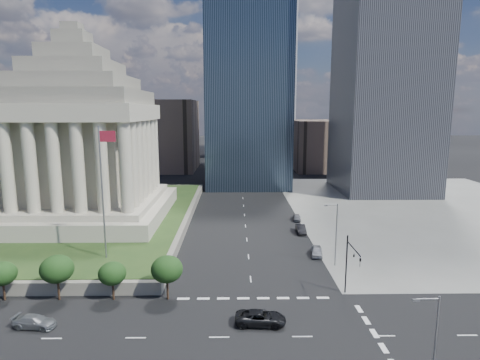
{
  "coord_description": "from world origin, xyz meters",
  "views": [
    {
      "loc": [
        -2.31,
        -34.66,
        24.18
      ],
      "look_at": [
        -1.62,
        14.59,
        15.55
      ],
      "focal_mm": 30.0,
      "sensor_mm": 36.0,
      "label": 1
    }
  ],
  "objects_px": {
    "war_memorial": "(79,124)",
    "parked_sedan_mid": "(301,229)",
    "traffic_signal_ne": "(351,260)",
    "suv_grey": "(35,322)",
    "street_lamp_south": "(433,348)",
    "parked_sedan_far": "(297,217)",
    "flagpole": "(103,186)",
    "parked_sedan_near": "(317,251)",
    "pickup_truck": "(261,318)",
    "street_lamp_north": "(335,231)"
  },
  "relations": [
    {
      "from": "flagpole",
      "to": "parked_sedan_near",
      "type": "xyz_separation_m",
      "value": [
        33.33,
        5.42,
        -12.34
      ]
    },
    {
      "from": "flagpole",
      "to": "suv_grey",
      "type": "xyz_separation_m",
      "value": [
        -3.02,
        -16.71,
        -12.41
      ]
    },
    {
      "from": "parked_sedan_far",
      "to": "flagpole",
      "type": "bearing_deg",
      "value": -136.44
    },
    {
      "from": "flagpole",
      "to": "parked_sedan_far",
      "type": "bearing_deg",
      "value": 39.19
    },
    {
      "from": "traffic_signal_ne",
      "to": "suv_grey",
      "type": "distance_m",
      "value": 38.17
    },
    {
      "from": "flagpole",
      "to": "pickup_truck",
      "type": "xyz_separation_m",
      "value": [
        22.46,
        -16.45,
        -12.31
      ]
    },
    {
      "from": "war_memorial",
      "to": "parked_sedan_near",
      "type": "height_order",
      "value": "war_memorial"
    },
    {
      "from": "suv_grey",
      "to": "parked_sedan_near",
      "type": "bearing_deg",
      "value": -51.21
    },
    {
      "from": "suv_grey",
      "to": "traffic_signal_ne",
      "type": "bearing_deg",
      "value": -72.81
    },
    {
      "from": "war_memorial",
      "to": "parked_sedan_mid",
      "type": "distance_m",
      "value": 49.77
    },
    {
      "from": "pickup_truck",
      "to": "parked_sedan_near",
      "type": "height_order",
      "value": "pickup_truck"
    },
    {
      "from": "traffic_signal_ne",
      "to": "suv_grey",
      "type": "bearing_deg",
      "value": -170.27
    },
    {
      "from": "war_memorial",
      "to": "suv_grey",
      "type": "relative_size",
      "value": 8.09
    },
    {
      "from": "flagpole",
      "to": "parked_sedan_mid",
      "type": "xyz_separation_m",
      "value": [
        32.72,
        17.91,
        -12.32
      ]
    },
    {
      "from": "street_lamp_south",
      "to": "street_lamp_north",
      "type": "height_order",
      "value": "same"
    },
    {
      "from": "traffic_signal_ne",
      "to": "parked_sedan_near",
      "type": "relative_size",
      "value": 1.75
    },
    {
      "from": "parked_sedan_near",
      "to": "street_lamp_south",
      "type": "bearing_deg",
      "value": -77.68
    },
    {
      "from": "parked_sedan_near",
      "to": "flagpole",
      "type": "bearing_deg",
      "value": -161.41
    },
    {
      "from": "war_memorial",
      "to": "street_lamp_south",
      "type": "relative_size",
      "value": 3.9
    },
    {
      "from": "flagpole",
      "to": "war_memorial",
      "type": "bearing_deg",
      "value": 116.89
    },
    {
      "from": "flagpole",
      "to": "suv_grey",
      "type": "distance_m",
      "value": 21.04
    },
    {
      "from": "street_lamp_south",
      "to": "suv_grey",
      "type": "distance_m",
      "value": 40.73
    },
    {
      "from": "street_lamp_south",
      "to": "pickup_truck",
      "type": "bearing_deg",
      "value": 133.12
    },
    {
      "from": "parked_sedan_near",
      "to": "parked_sedan_mid",
      "type": "bearing_deg",
      "value": 102.16
    },
    {
      "from": "traffic_signal_ne",
      "to": "pickup_truck",
      "type": "xyz_separation_m",
      "value": [
        -11.87,
        -6.14,
        -4.44
      ]
    },
    {
      "from": "pickup_truck",
      "to": "parked_sedan_mid",
      "type": "relative_size",
      "value": 1.21
    },
    {
      "from": "parked_sedan_near",
      "to": "suv_grey",
      "type": "bearing_deg",
      "value": -139.31
    },
    {
      "from": "flagpole",
      "to": "traffic_signal_ne",
      "type": "height_order",
      "value": "flagpole"
    },
    {
      "from": "traffic_signal_ne",
      "to": "parked_sedan_far",
      "type": "bearing_deg",
      "value": 91.53
    },
    {
      "from": "pickup_truck",
      "to": "parked_sedan_mid",
      "type": "bearing_deg",
      "value": -13.16
    },
    {
      "from": "parked_sedan_near",
      "to": "traffic_signal_ne",
      "type": "bearing_deg",
      "value": -77.0
    },
    {
      "from": "flagpole",
      "to": "street_lamp_north",
      "type": "relative_size",
      "value": 2.0
    },
    {
      "from": "pickup_truck",
      "to": "traffic_signal_ne",
      "type": "bearing_deg",
      "value": -59.18
    },
    {
      "from": "war_memorial",
      "to": "street_lamp_north",
      "type": "distance_m",
      "value": 54.92
    },
    {
      "from": "flagpole",
      "to": "traffic_signal_ne",
      "type": "relative_size",
      "value": 2.5
    },
    {
      "from": "street_lamp_south",
      "to": "parked_sedan_far",
      "type": "distance_m",
      "value": 57.42
    },
    {
      "from": "street_lamp_south",
      "to": "flagpole",
      "type": "bearing_deg",
      "value": 139.53
    },
    {
      "from": "street_lamp_south",
      "to": "parked_sedan_far",
      "type": "relative_size",
      "value": 2.49
    },
    {
      "from": "war_memorial",
      "to": "parked_sedan_mid",
      "type": "relative_size",
      "value": 8.12
    },
    {
      "from": "street_lamp_south",
      "to": "war_memorial",
      "type": "bearing_deg",
      "value": 131.23
    },
    {
      "from": "pickup_truck",
      "to": "flagpole",
      "type": "bearing_deg",
      "value": 57.25
    },
    {
      "from": "flagpole",
      "to": "parked_sedan_near",
      "type": "distance_m",
      "value": 35.95
    },
    {
      "from": "parked_sedan_mid",
      "to": "parked_sedan_far",
      "type": "distance_m",
      "value": 9.28
    },
    {
      "from": "flagpole",
      "to": "pickup_truck",
      "type": "relative_size",
      "value": 3.45
    },
    {
      "from": "street_lamp_south",
      "to": "suv_grey",
      "type": "xyz_separation_m",
      "value": [
        -38.18,
        13.29,
        -4.96
      ]
    },
    {
      "from": "traffic_signal_ne",
      "to": "street_lamp_north",
      "type": "xyz_separation_m",
      "value": [
        0.83,
        11.3,
        0.41
      ]
    },
    {
      "from": "traffic_signal_ne",
      "to": "pickup_truck",
      "type": "bearing_deg",
      "value": -152.64
    },
    {
      "from": "suv_grey",
      "to": "parked_sedan_mid",
      "type": "relative_size",
      "value": 1.0
    },
    {
      "from": "war_memorial",
      "to": "parked_sedan_near",
      "type": "xyz_separation_m",
      "value": [
        45.5,
        -18.58,
        -20.62
      ]
    },
    {
      "from": "war_memorial",
      "to": "traffic_signal_ne",
      "type": "height_order",
      "value": "war_memorial"
    }
  ]
}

